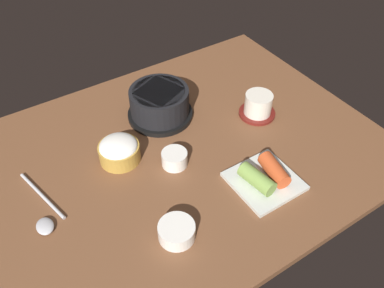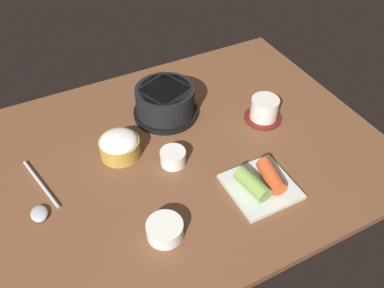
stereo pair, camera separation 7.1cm
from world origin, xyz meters
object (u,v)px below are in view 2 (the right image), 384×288
(side_bowl_near, at_px, (165,229))
(tea_cup_with_saucer, at_px, (264,110))
(rice_bowl, at_px, (119,145))
(spoon, at_px, (40,203))
(banchan_cup_center, at_px, (173,157))
(stone_pot, at_px, (165,102))
(kimchi_plate, at_px, (261,183))

(side_bowl_near, bearing_deg, tea_cup_with_saucer, 28.85)
(rice_bowl, relative_size, spoon, 0.51)
(rice_bowl, relative_size, banchan_cup_center, 1.60)
(tea_cup_with_saucer, bearing_deg, side_bowl_near, -151.15)
(rice_bowl, height_order, tea_cup_with_saucer, tea_cup_with_saucer)
(rice_bowl, bearing_deg, side_bowl_near, -89.64)
(stone_pot, relative_size, rice_bowl, 1.77)
(side_bowl_near, height_order, spoon, side_bowl_near)
(side_bowl_near, bearing_deg, spoon, 137.44)
(banchan_cup_center, distance_m, spoon, 0.32)
(kimchi_plate, distance_m, side_bowl_near, 0.25)
(spoon, bearing_deg, kimchi_plate, -21.67)
(banchan_cup_center, bearing_deg, side_bowl_near, -119.85)
(banchan_cup_center, distance_m, side_bowl_near, 0.21)
(rice_bowl, distance_m, spoon, 0.22)
(stone_pot, bearing_deg, kimchi_plate, -76.19)
(tea_cup_with_saucer, bearing_deg, banchan_cup_center, -172.59)
(stone_pot, distance_m, side_bowl_near, 0.39)
(kimchi_plate, relative_size, spoon, 0.74)
(stone_pot, bearing_deg, side_bowl_near, -114.63)
(tea_cup_with_saucer, bearing_deg, spoon, -178.26)
(tea_cup_with_saucer, relative_size, side_bowl_near, 1.30)
(rice_bowl, height_order, banchan_cup_center, rice_bowl)
(kimchi_plate, bearing_deg, tea_cup_with_saucer, 54.34)
(banchan_cup_center, xyz_separation_m, side_bowl_near, (-0.10, -0.18, -0.00))
(stone_pot, xyz_separation_m, tea_cup_with_saucer, (0.23, -0.14, -0.01))
(stone_pot, distance_m, spoon, 0.41)
(rice_bowl, bearing_deg, tea_cup_with_saucer, -7.18)
(tea_cup_with_saucer, distance_m, side_bowl_near, 0.45)
(stone_pot, bearing_deg, tea_cup_with_saucer, -31.39)
(rice_bowl, distance_m, tea_cup_with_saucer, 0.40)
(rice_bowl, xyz_separation_m, side_bowl_near, (0.00, -0.26, -0.01))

